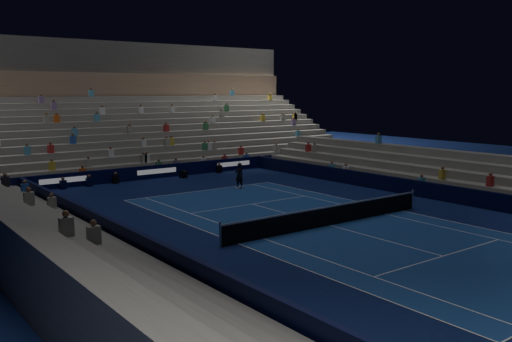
{
  "coord_description": "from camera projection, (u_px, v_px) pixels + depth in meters",
  "views": [
    {
      "loc": [
        -18.8,
        -18.95,
        6.54
      ],
      "look_at": [
        0.0,
        6.0,
        2.0
      ],
      "focal_mm": 38.88,
      "sensor_mm": 36.0,
      "label": 1
    }
  ],
  "objects": [
    {
      "name": "grandstand_east",
      "position": [
        480.0,
        181.0,
        34.82
      ],
      "size": [
        5.0,
        37.0,
        2.5
      ],
      "color": "slate",
      "rests_on": "ground"
    },
    {
      "name": "court_surface",
      "position": [
        330.0,
        225.0,
        27.11
      ],
      "size": [
        10.97,
        23.77,
        0.01
      ],
      "primitive_type": "cube",
      "color": "navy",
      "rests_on": "ground"
    },
    {
      "name": "sponsor_barrier_far",
      "position": [
        156.0,
        172.0,
        41.66
      ],
      "size": [
        44.0,
        0.25,
        1.0
      ],
      "primitive_type": "cube",
      "color": "black",
      "rests_on": "ground"
    },
    {
      "name": "ground",
      "position": [
        330.0,
        225.0,
        27.11
      ],
      "size": [
        90.0,
        90.0,
        0.0
      ],
      "primitive_type": "plane",
      "color": "#0B1643",
      "rests_on": "ground"
    },
    {
      "name": "sponsor_barrier_east",
      "position": [
        447.0,
        193.0,
        32.82
      ],
      "size": [
        0.25,
        37.0,
        1.0
      ],
      "primitive_type": "cube",
      "color": "black",
      "rests_on": "ground"
    },
    {
      "name": "grandstand_west",
      "position": [
        57.0,
        255.0,
        19.14
      ],
      "size": [
        5.0,
        37.0,
        2.5
      ],
      "color": "slate",
      "rests_on": "ground"
    },
    {
      "name": "grandstand_main",
      "position": [
        106.0,
        127.0,
        48.68
      ],
      "size": [
        44.0,
        15.2,
        11.2
      ],
      "color": "slate",
      "rests_on": "ground"
    },
    {
      "name": "sponsor_barrier_west",
      "position": [
        148.0,
        249.0,
        21.26
      ],
      "size": [
        0.25,
        37.0,
        1.0
      ],
      "primitive_type": "cube",
      "color": "black",
      "rests_on": "ground"
    },
    {
      "name": "tennis_net",
      "position": [
        330.0,
        215.0,
        27.04
      ],
      "size": [
        12.9,
        0.1,
        1.1
      ],
      "color": "#B2B2B7",
      "rests_on": "ground"
    },
    {
      "name": "broadcast_camera",
      "position": [
        183.0,
        174.0,
        41.87
      ],
      "size": [
        0.57,
        0.93,
        0.54
      ],
      "color": "black",
      "rests_on": "ground"
    },
    {
      "name": "tennis_player",
      "position": [
        239.0,
        176.0,
        37.24
      ],
      "size": [
        0.65,
        0.44,
        1.74
      ],
      "primitive_type": "imported",
      "rotation": [
        0.0,
        0.0,
        3.11
      ],
      "color": "black",
      "rests_on": "ground"
    }
  ]
}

